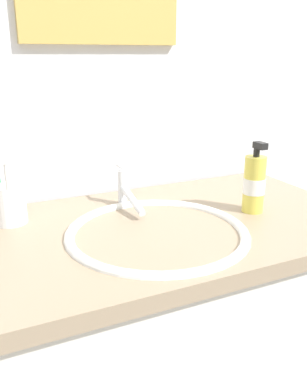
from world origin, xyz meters
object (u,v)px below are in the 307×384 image
toothbrush_cup (9,204)px  toothbrush_white (7,185)px  soap_dispenser (254,184)px  faucet (128,192)px

toothbrush_cup → toothbrush_white: bearing=-94.1°
toothbrush_white → soap_dispenser: bearing=-14.0°
toothbrush_white → soap_dispenser: size_ratio=0.97×
toothbrush_white → soap_dispenser: same height
toothbrush_cup → soap_dispenser: 0.61m
soap_dispenser → toothbrush_cup: bearing=162.4°
toothbrush_cup → soap_dispenser: soap_dispenser is taller
toothbrush_cup → toothbrush_white: toothbrush_white is taller
faucet → toothbrush_cup: 0.30m
faucet → soap_dispenser: 0.33m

